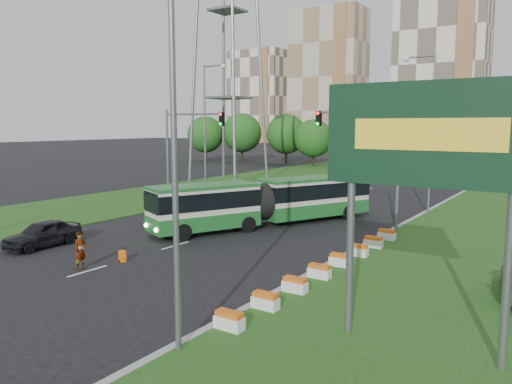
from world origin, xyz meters
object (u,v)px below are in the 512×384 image
Objects in this scene: pedestrian at (80,250)px; car_left_near at (43,234)px; shopping_trolley at (122,256)px; traffic_mast_left at (183,143)px; traffic_mast_median at (374,148)px; car_left_far at (228,197)px; billboard at (427,146)px; articulated_bus at (264,201)px.

car_left_near is at bearing 67.12° from pedestrian.
shopping_trolley is (6.10, 0.30, -0.47)m from car_left_near.
traffic_mast_left is 4.35× the size of pedestrian.
traffic_mast_median is 1.94× the size of car_left_far.
billboard is 22.00m from car_left_near.
billboard is 1.00× the size of traffic_mast_median.
traffic_mast_median is at bearing -9.86° from car_left_far.
pedestrian is 2.18m from shopping_trolley.
traffic_mast_left is at bearing 146.45° from billboard.
traffic_mast_median is 16.74m from shopping_trolley.
pedestrian is (6.90, -14.99, -4.43)m from traffic_mast_left.
traffic_mast_median is at bearing 43.25° from articulated_bus.
car_left_far is (-0.12, 17.44, -0.07)m from car_left_near.
articulated_bus is at bearing 136.01° from billboard.
traffic_mast_median reaches higher than car_left_near.
traffic_mast_left is 9.26m from articulated_bus.
traffic_mast_median is at bearing 115.03° from billboard.
articulated_bus is at bearing -8.53° from traffic_mast_left.
articulated_bus is 11.84m from shopping_trolley.
traffic_mast_median is 18.53m from pedestrian.
traffic_mast_median reaches higher than car_left_far.
billboard is 4.35× the size of pedestrian.
billboard is at bearing -64.97° from traffic_mast_median.
traffic_mast_left is 14.13m from car_left_near.
traffic_mast_left reaches higher than articulated_bus.
billboard reaches higher than car_left_near.
shopping_trolley is (7.48, -12.99, -5.07)m from traffic_mast_left.
traffic_mast_median is 15.00m from car_left_far.
billboard is 1.94× the size of car_left_far.
car_left_near is at bearing -155.95° from shopping_trolley.
traffic_mast_median is 1.83× the size of car_left_near.
articulated_bus is at bearing -161.56° from traffic_mast_median.
billboard is 17.68m from traffic_mast_median.
articulated_bus reaches higher than car_left_far.
billboard is at bearing -19.18° from articulated_bus.
shopping_trolley is at bearing -67.14° from car_left_far.
traffic_mast_left is 1.83× the size of car_left_near.
car_left_far is (-7.13, 5.40, -0.97)m from articulated_bus.
articulated_bus reaches higher than car_left_near.
car_left_far is at bearing 167.24° from traffic_mast_median.
billboard is 1.00× the size of traffic_mast_left.
pedestrian is 3.26× the size of shopping_trolley.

